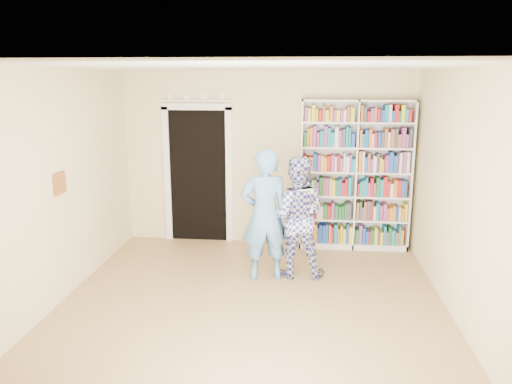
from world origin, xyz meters
TOP-DOWN VIEW (x-y plane):
  - floor at (0.00, 0.00)m, footprint 5.00×5.00m
  - ceiling at (0.00, 0.00)m, footprint 5.00×5.00m
  - wall_back at (0.00, 2.50)m, footprint 4.50×0.00m
  - wall_left at (-2.25, 0.00)m, footprint 0.00×5.00m
  - wall_right at (2.25, 0.00)m, footprint 0.00×5.00m
  - bookshelf at (1.35, 2.34)m, footprint 1.65×0.31m
  - doorway at (-1.10, 2.48)m, footprint 1.10×0.08m
  - wall_art at (-2.23, 0.20)m, footprint 0.03×0.25m
  - man_blue at (0.09, 0.98)m, footprint 0.72×0.57m
  - man_plaid at (0.49, 1.14)m, footprint 0.79×0.62m
  - paper_sheet at (0.60, 0.96)m, footprint 0.20×0.11m

SIDE VIEW (x-z plane):
  - floor at x=0.00m, z-range 0.00..0.00m
  - man_plaid at x=0.49m, z-range 0.00..1.61m
  - man_blue at x=0.09m, z-range 0.00..1.73m
  - paper_sheet at x=0.60m, z-range 0.91..1.22m
  - bookshelf at x=1.35m, z-range 0.01..2.29m
  - doorway at x=-1.10m, z-range -0.04..2.39m
  - wall_back at x=0.00m, z-range -0.90..3.60m
  - wall_left at x=-2.25m, z-range -1.15..3.85m
  - wall_right at x=2.25m, z-range -1.15..3.85m
  - wall_art at x=-2.23m, z-range 1.27..1.52m
  - ceiling at x=0.00m, z-range 2.70..2.70m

